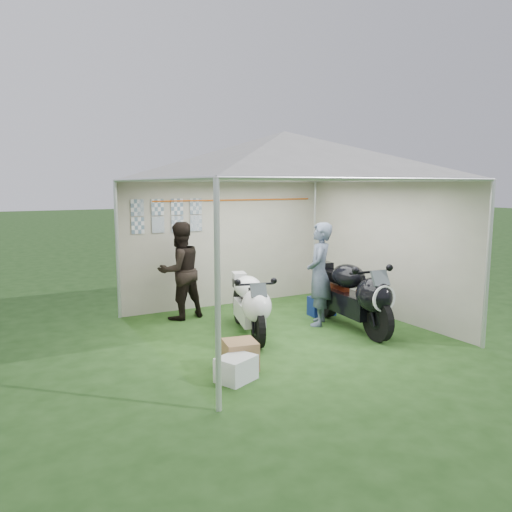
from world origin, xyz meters
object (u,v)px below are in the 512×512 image
at_px(paddock_stand, 322,306).
at_px(person_blue_jacket, 319,274).
at_px(canopy_tent, 283,161).
at_px(crate_0, 236,369).
at_px(person_dark_jacket, 180,271).
at_px(crate_1, 240,355).
at_px(equipment_box, 330,292).
at_px(motorcycle_white, 250,303).
at_px(motorcycle_black, 354,293).

height_order(paddock_stand, person_blue_jacket, person_blue_jacket).
xyz_separation_m(canopy_tent, person_blue_jacket, (0.70, 0.01, -1.75)).
bearing_deg(crate_0, person_dark_jacket, 82.24).
xyz_separation_m(canopy_tent, crate_0, (-1.50, -1.43, -2.43)).
height_order(person_dark_jacket, crate_1, person_dark_jacket).
xyz_separation_m(person_dark_jacket, crate_1, (-0.17, -2.54, -0.64)).
bearing_deg(person_dark_jacket, equipment_box, 159.89).
xyz_separation_m(person_blue_jacket, equipment_box, (1.00, 1.01, -0.60)).
bearing_deg(motorcycle_white, person_dark_jacket, 127.28).
relative_size(canopy_tent, motorcycle_black, 2.69).
xyz_separation_m(person_dark_jacket, equipment_box, (2.81, -0.41, -0.59)).
bearing_deg(crate_0, person_blue_jacket, 33.13).
bearing_deg(crate_1, paddock_stand, 33.33).
xyz_separation_m(canopy_tent, motorcycle_black, (0.99, -0.50, -2.00)).
bearing_deg(person_dark_jacket, canopy_tent, 116.06).
height_order(motorcycle_black, equipment_box, motorcycle_black).
xyz_separation_m(motorcycle_black, person_blue_jacket, (-0.28, 0.51, 0.24)).
relative_size(paddock_stand, person_blue_jacket, 0.26).
bearing_deg(equipment_box, paddock_stand, -137.24).
bearing_deg(paddock_stand, motorcycle_black, -96.06).
distance_m(paddock_stand, crate_0, 3.20).
relative_size(motorcycle_white, paddock_stand, 4.15).
bearing_deg(motorcycle_black, equipment_box, 70.90).
height_order(motorcycle_black, person_blue_jacket, person_blue_jacket).
xyz_separation_m(person_dark_jacket, crate_0, (-0.39, -2.86, -0.67)).
height_order(canopy_tent, crate_0, canopy_tent).
xyz_separation_m(motorcycle_black, equipment_box, (0.71, 1.52, -0.35)).
bearing_deg(person_dark_jacket, paddock_stand, 144.29).
bearing_deg(person_blue_jacket, motorcycle_white, -48.97).
bearing_deg(equipment_box, crate_0, -142.61).
relative_size(person_dark_jacket, crate_1, 4.21).
distance_m(motorcycle_black, person_blue_jacket, 0.63).
bearing_deg(motorcycle_black, crate_1, -158.90).
xyz_separation_m(person_dark_jacket, person_blue_jacket, (1.82, -1.42, 0.01)).
bearing_deg(person_blue_jacket, crate_1, -19.79).
height_order(paddock_stand, crate_1, crate_1).
height_order(canopy_tent, paddock_stand, canopy_tent).
xyz_separation_m(canopy_tent, paddock_stand, (1.09, 0.46, -2.41)).
relative_size(motorcycle_black, crate_1, 5.44).
relative_size(motorcycle_white, crate_0, 4.22).
bearing_deg(crate_0, motorcycle_black, 20.50).
xyz_separation_m(motorcycle_black, crate_1, (-2.28, -0.61, -0.40)).
distance_m(person_blue_jacket, equipment_box, 1.54).
relative_size(equipment_box, crate_0, 1.05).
bearing_deg(paddock_stand, person_dark_jacket, 156.09).
bearing_deg(motorcycle_white, crate_1, -107.37).
distance_m(person_dark_jacket, crate_1, 2.62).
bearing_deg(motorcycle_white, person_blue_jacket, 16.06).
height_order(canopy_tent, motorcycle_black, canopy_tent).
relative_size(person_blue_jacket, equipment_box, 3.67).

